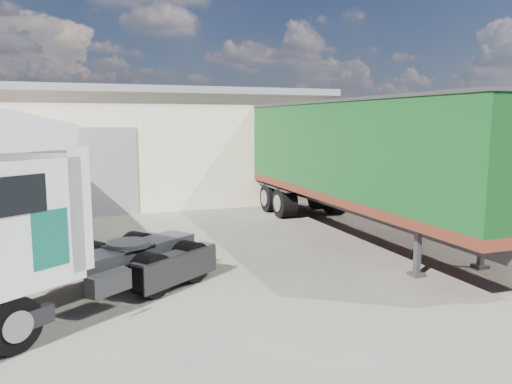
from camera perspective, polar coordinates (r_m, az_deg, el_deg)
name	(u,v)px	position (r m, az deg, el deg)	size (l,w,h in m)	color
ground	(192,289)	(11.91, -7.36, -10.88)	(120.00, 120.00, 0.00)	#2A2822
brick_boundary_wall	(429,184)	(22.13, 19.12, 0.92)	(0.35, 26.00, 2.50)	brown
tractor_unit	(35,232)	(10.58, -23.92, -4.24)	(6.24, 5.40, 4.12)	black
box_trailer	(361,154)	(17.01, 11.87, 4.25)	(2.93, 13.63, 4.53)	#2D2D30
panel_van	(45,201)	(18.65, -23.02, -0.95)	(2.57, 5.48, 2.18)	black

